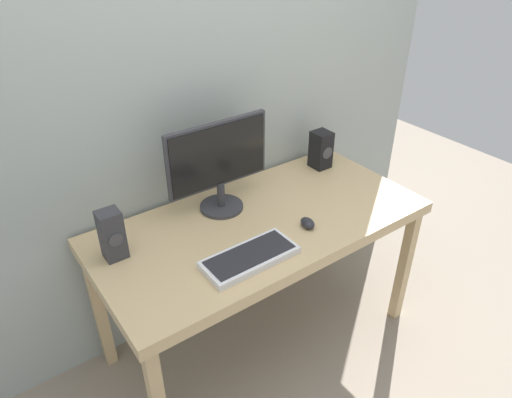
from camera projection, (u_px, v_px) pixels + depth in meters
name	position (u px, v px, depth m)	size (l,w,h in m)	color
ground_plane	(260.00, 336.00, 2.49)	(6.00, 6.00, 0.00)	gray
wall_back	(206.00, 32.00, 1.97)	(2.78, 0.04, 3.00)	#9EA8A3
desk	(261.00, 232.00, 2.13)	(1.50, 0.73, 0.76)	tan
monitor	(219.00, 163.00, 2.05)	(0.50, 0.20, 0.42)	#333338
keyboard_primary	(250.00, 257.00, 1.84)	(0.39, 0.17, 0.03)	silver
mouse	(308.00, 223.00, 2.04)	(0.05, 0.08, 0.04)	#232328
speaker_right	(321.00, 150.00, 2.47)	(0.09, 0.10, 0.20)	black
speaker_left	(112.00, 235.00, 1.81)	(0.09, 0.08, 0.21)	#333338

